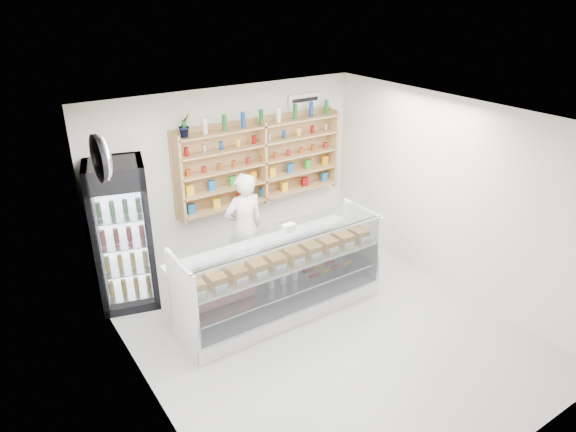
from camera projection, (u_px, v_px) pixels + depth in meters
room at (328, 236)px, 6.13m from camera, size 5.00×5.00×5.00m
display_counter at (281, 290)px, 7.00m from camera, size 2.85×0.85×1.24m
shop_worker at (244, 228)px, 7.62m from camera, size 0.64×0.43×1.70m
drinks_cooler at (123, 235)px, 6.95m from camera, size 0.92×0.91×2.09m
wall_shelving at (262, 162)px, 8.08m from camera, size 2.84×0.28×1.33m
potted_plant at (185, 125)px, 7.13m from camera, size 0.23×0.21×0.34m
security_mirror at (103, 158)px, 5.51m from camera, size 0.15×0.50×0.50m
wall_sign at (305, 100)px, 8.28m from camera, size 0.62×0.03×0.20m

